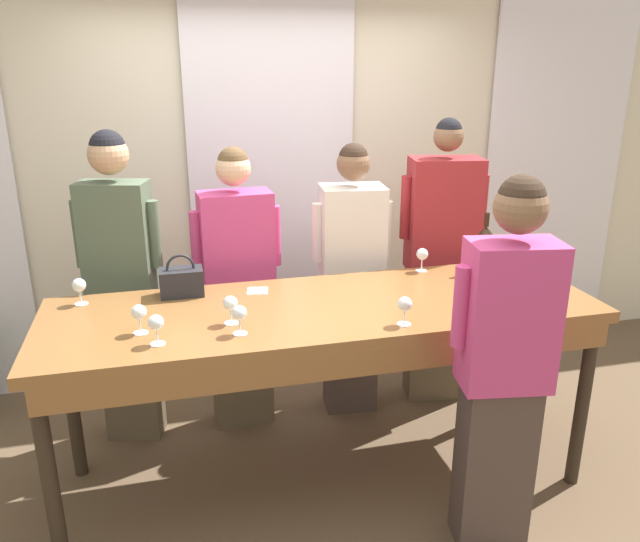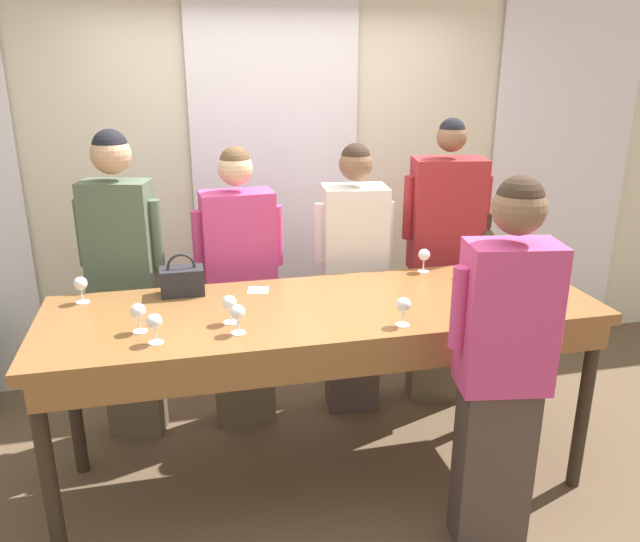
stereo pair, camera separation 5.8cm
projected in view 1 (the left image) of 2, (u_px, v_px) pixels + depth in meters
name	position (u px, v px, depth m)	size (l,w,h in m)	color
ground_plane	(324.00, 476.00, 3.43)	(18.00, 18.00, 0.00)	brown
wall_back	(271.00, 177.00, 4.35)	(12.00, 0.06, 2.80)	beige
curtain_panel_center	(273.00, 187.00, 4.31)	(1.13, 0.03, 2.69)	white
curtain_panel_right	(553.00, 173.00, 4.82)	(1.13, 0.03, 2.69)	white
tasting_bar	(325.00, 323.00, 3.11)	(2.75, 0.88, 1.02)	brown
wine_bottle	(484.00, 249.00, 3.58)	(0.08, 0.08, 0.34)	black
handbag	(181.00, 281.00, 3.22)	(0.22, 0.13, 0.22)	#232328
wine_glass_front_left	(534.00, 284.00, 3.11)	(0.07, 0.07, 0.14)	white
wine_glass_front_mid	(79.00, 286.00, 3.09)	(0.07, 0.07, 0.14)	white
wine_glass_front_right	(139.00, 313.00, 2.76)	(0.07, 0.07, 0.14)	white
wine_glass_center_left	(422.00, 255.00, 3.58)	(0.07, 0.07, 0.14)	white
wine_glass_center_mid	(494.00, 281.00, 3.15)	(0.07, 0.07, 0.14)	white
wine_glass_center_right	(156.00, 324.00, 2.65)	(0.07, 0.07, 0.14)	white
wine_glass_back_left	(405.00, 305.00, 2.85)	(0.07, 0.07, 0.14)	white
wine_glass_back_mid	(230.00, 304.00, 2.86)	(0.07, 0.07, 0.14)	white
wine_glass_back_right	(239.00, 314.00, 2.75)	(0.07, 0.07, 0.14)	white
napkin	(257.00, 291.00, 3.29)	(0.13, 0.13, 0.00)	white
guest_olive_jacket	(122.00, 284.00, 3.53)	(0.48, 0.30, 1.83)	brown
guest_pink_top	(239.00, 289.00, 3.71)	(0.53, 0.25, 1.73)	brown
guest_cream_sweater	(351.00, 280.00, 3.88)	(0.50, 0.32, 1.72)	#473833
guest_striped_shirt	(440.00, 264.00, 4.00)	(0.55, 0.33, 1.85)	brown
host_pouring	(504.00, 365.00, 2.71)	(0.50, 0.29, 1.75)	#473833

